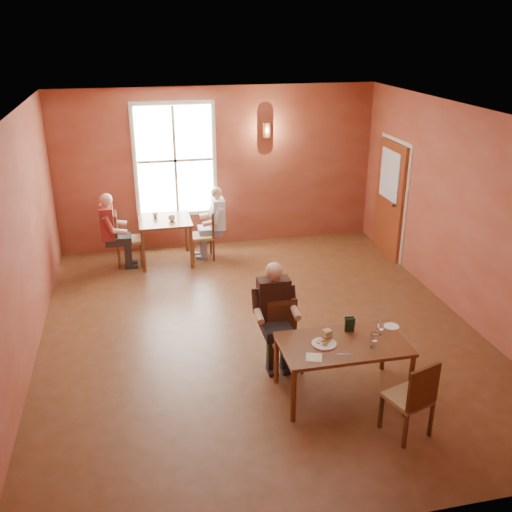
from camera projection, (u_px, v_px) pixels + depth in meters
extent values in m
cube|color=brown|center=(259.00, 329.00, 8.09)|extent=(6.00, 7.00, 0.01)
cube|color=brown|center=(218.00, 168.00, 10.68)|extent=(6.00, 0.04, 3.00)
cube|color=brown|center=(360.00, 382.00, 4.36)|extent=(6.00, 0.04, 3.00)
cube|color=brown|center=(19.00, 248.00, 6.93)|extent=(0.04, 7.00, 3.00)
cube|color=brown|center=(464.00, 215.00, 8.12)|extent=(0.04, 7.00, 3.00)
cube|color=white|center=(260.00, 115.00, 6.95)|extent=(6.00, 7.00, 0.04)
cube|color=white|center=(175.00, 160.00, 10.40)|extent=(1.36, 0.10, 1.96)
cube|color=maroon|center=(389.00, 200.00, 10.35)|extent=(0.12, 1.04, 2.10)
cylinder|color=brown|center=(266.00, 130.00, 10.50)|extent=(0.16, 0.16, 0.28)
cylinder|color=white|center=(324.00, 343.00, 6.42)|extent=(0.32, 0.32, 0.04)
cube|color=tan|center=(327.00, 336.00, 6.50)|extent=(0.11, 0.11, 0.11)
cube|color=black|center=(350.00, 324.00, 6.66)|extent=(0.12, 0.07, 0.19)
cube|color=silver|center=(346.00, 354.00, 6.23)|extent=(0.18, 0.06, 0.00)
cube|color=white|center=(314.00, 357.00, 6.17)|extent=(0.22, 0.22, 0.01)
cylinder|color=white|center=(391.00, 327.00, 6.79)|extent=(0.24, 0.24, 0.01)
imported|color=silver|center=(172.00, 218.00, 10.00)|extent=(0.14, 0.14, 0.09)
imported|color=silver|center=(155.00, 215.00, 10.16)|extent=(0.11, 0.11, 0.09)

